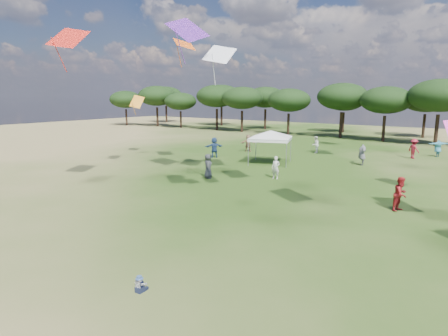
# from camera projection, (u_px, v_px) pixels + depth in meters

# --- Properties ---
(ground) EXTENTS (140.00, 140.00, 0.00)m
(ground) POSITION_uv_depth(u_px,v_px,m) (79.00, 314.00, 9.91)
(ground) COLOR #2B4715
(ground) RESTS_ON ground
(tree_line) EXTENTS (108.78, 17.63, 7.77)m
(tree_line) POSITION_uv_depth(u_px,v_px,m) (435.00, 98.00, 45.39)
(tree_line) COLOR black
(tree_line) RESTS_ON ground
(tent_left) EXTENTS (6.27, 6.27, 3.12)m
(tent_left) POSITION_uv_depth(u_px,v_px,m) (271.00, 132.00, 31.34)
(tent_left) COLOR gray
(tent_left) RESTS_ON ground
(toddler) EXTENTS (0.34, 0.38, 0.51)m
(toddler) POSITION_uv_depth(u_px,v_px,m) (140.00, 285.00, 11.00)
(toddler) COLOR #161C33
(toddler) RESTS_ON ground
(festival_crowd) EXTENTS (28.41, 21.49, 1.89)m
(festival_crowd) POSITION_uv_depth(u_px,v_px,m) (346.00, 156.00, 30.58)
(festival_crowd) COLOR maroon
(festival_crowd) RESTS_ON ground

